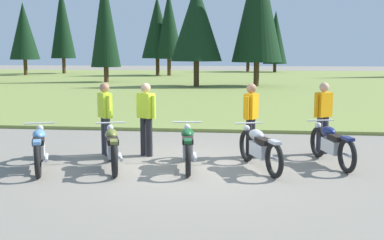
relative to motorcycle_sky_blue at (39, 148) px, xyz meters
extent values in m
plane|color=gray|center=(2.98, 0.49, -0.44)|extent=(140.00, 140.00, 0.00)
cube|color=olive|center=(2.98, 26.75, -0.39)|extent=(80.00, 44.00, 0.10)
cylinder|color=#47331E|center=(-14.90, 38.98, 0.41)|extent=(0.36, 0.36, 1.69)
cone|color=black|center=(-14.90, 38.98, 4.98)|extent=(2.57, 2.57, 7.46)
cylinder|color=#47331E|center=(-17.36, 35.28, 0.37)|extent=(0.36, 0.36, 1.62)
cone|color=black|center=(-17.36, 35.28, 3.93)|extent=(2.87, 2.87, 5.50)
cylinder|color=#47331E|center=(4.42, 45.74, 0.35)|extent=(0.36, 0.36, 1.58)
cone|color=black|center=(4.42, 45.74, 3.75)|extent=(3.16, 3.16, 5.22)
cylinder|color=#47331E|center=(0.91, 21.99, 0.44)|extent=(0.36, 0.36, 1.76)
cone|color=black|center=(0.91, 21.99, 3.87)|extent=(3.36, 3.36, 5.08)
cylinder|color=#47331E|center=(-6.31, 25.65, 0.18)|extent=(0.36, 0.36, 1.24)
cone|color=black|center=(-6.31, 25.65, 4.32)|extent=(2.23, 2.23, 7.04)
cylinder|color=#47331E|center=(-4.38, 36.42, 0.44)|extent=(0.36, 0.36, 1.75)
cone|color=black|center=(-4.38, 36.42, 4.27)|extent=(3.06, 3.06, 5.91)
cylinder|color=#47331E|center=(-3.12, 35.62, 0.42)|extent=(0.36, 0.36, 1.71)
cone|color=black|center=(-3.12, 35.62, 4.46)|extent=(2.63, 2.63, 6.37)
cylinder|color=#47331E|center=(4.86, 22.56, 0.41)|extent=(0.36, 0.36, 1.69)
cone|color=black|center=(4.86, 22.56, 5.00)|extent=(3.32, 3.32, 7.50)
cylinder|color=#47331E|center=(7.43, 44.96, 0.07)|extent=(0.36, 0.36, 1.02)
cone|color=black|center=(7.43, 44.96, 3.53)|extent=(2.68, 2.68, 5.88)
torus|color=black|center=(-0.26, 0.64, -0.09)|extent=(0.35, 0.69, 0.70)
torus|color=black|center=(0.26, -0.66, -0.09)|extent=(0.35, 0.69, 0.70)
cube|color=silver|center=(0.00, -0.01, -0.04)|extent=(0.42, 0.67, 0.28)
ellipsoid|color=#598CC6|center=(-0.06, 0.15, 0.24)|extent=(0.42, 0.54, 0.22)
cube|color=black|center=(0.08, -0.22, 0.18)|extent=(0.38, 0.53, 0.10)
cube|color=#598CC6|center=(0.26, -0.66, 0.25)|extent=(0.25, 0.35, 0.06)
cylinder|color=silver|center=(-0.22, 0.54, 0.42)|extent=(0.59, 0.26, 0.03)
sphere|color=silver|center=(-0.27, 0.66, 0.29)|extent=(0.14, 0.14, 0.14)
cylinder|color=silver|center=(0.24, -0.24, -0.14)|extent=(0.27, 0.54, 0.07)
torus|color=black|center=(1.22, 0.87, -0.09)|extent=(0.32, 0.69, 0.70)
torus|color=black|center=(1.68, -0.45, -0.09)|extent=(0.32, 0.69, 0.70)
cube|color=silver|center=(1.45, 0.21, -0.04)|extent=(0.40, 0.67, 0.28)
ellipsoid|color=brown|center=(1.39, 0.38, 0.24)|extent=(0.40, 0.54, 0.22)
cube|color=black|center=(1.52, 0.00, 0.18)|extent=(0.36, 0.53, 0.10)
cube|color=brown|center=(1.68, -0.45, 0.25)|extent=(0.24, 0.35, 0.06)
cylinder|color=silver|center=(1.25, 0.78, 0.42)|extent=(0.60, 0.23, 0.03)
sphere|color=silver|center=(1.22, 0.89, 0.29)|extent=(0.14, 0.14, 0.14)
cylinder|color=silver|center=(1.68, -0.03, -0.14)|extent=(0.25, 0.54, 0.07)
torus|color=black|center=(2.87, 1.15, -0.09)|extent=(0.19, 0.71, 0.70)
torus|color=black|center=(3.06, -0.24, -0.09)|extent=(0.19, 0.71, 0.70)
cube|color=silver|center=(2.96, 0.46, -0.04)|extent=(0.28, 0.66, 0.28)
ellipsoid|color=#144C23|center=(2.94, 0.64, 0.24)|extent=(0.32, 0.51, 0.22)
cube|color=black|center=(2.99, 0.24, 0.18)|extent=(0.28, 0.51, 0.10)
cube|color=#144C23|center=(3.06, -0.24, 0.25)|extent=(0.18, 0.34, 0.06)
cylinder|color=silver|center=(2.88, 1.05, 0.42)|extent=(0.62, 0.12, 0.03)
sphere|color=silver|center=(2.87, 1.17, 0.29)|extent=(0.14, 0.14, 0.14)
cylinder|color=silver|center=(3.14, 0.18, -0.14)|extent=(0.14, 0.55, 0.07)
torus|color=black|center=(4.17, 1.15, -0.09)|extent=(0.35, 0.69, 0.70)
torus|color=black|center=(4.68, -0.15, -0.09)|extent=(0.35, 0.69, 0.70)
cube|color=silver|center=(4.42, 0.50, -0.04)|extent=(0.42, 0.67, 0.28)
ellipsoid|color=#B7B7BC|center=(4.36, 0.66, 0.24)|extent=(0.42, 0.54, 0.22)
cube|color=black|center=(4.50, 0.29, 0.18)|extent=(0.38, 0.53, 0.10)
cube|color=#B7B7BC|center=(4.68, -0.15, 0.25)|extent=(0.25, 0.35, 0.06)
cylinder|color=silver|center=(4.20, 1.06, 0.42)|extent=(0.59, 0.26, 0.03)
sphere|color=silver|center=(4.16, 1.17, 0.29)|extent=(0.14, 0.14, 0.14)
cylinder|color=silver|center=(4.66, 0.27, -0.14)|extent=(0.27, 0.54, 0.07)
torus|color=black|center=(5.76, 1.73, -0.09)|extent=(0.28, 0.70, 0.70)
torus|color=black|center=(6.12, 0.38, -0.09)|extent=(0.28, 0.70, 0.70)
cube|color=silver|center=(5.94, 1.05, -0.04)|extent=(0.36, 0.67, 0.28)
ellipsoid|color=navy|center=(5.89, 1.23, 0.24)|extent=(0.37, 0.53, 0.22)
cube|color=black|center=(5.99, 0.84, 0.18)|extent=(0.34, 0.52, 0.10)
cube|color=navy|center=(6.12, 0.38, 0.25)|extent=(0.22, 0.35, 0.06)
cylinder|color=silver|center=(5.79, 1.63, 0.42)|extent=(0.61, 0.19, 0.03)
sphere|color=silver|center=(5.75, 1.75, 0.29)|extent=(0.14, 0.14, 0.14)
cylinder|color=silver|center=(6.15, 0.80, -0.14)|extent=(0.21, 0.55, 0.07)
cylinder|color=#2D2D38|center=(5.84, 2.06, 0.00)|extent=(0.14, 0.14, 0.88)
cylinder|color=#2D2D38|center=(5.99, 2.17, 0.00)|extent=(0.14, 0.14, 0.88)
cube|color=orange|center=(5.92, 2.11, 0.72)|extent=(0.42, 0.39, 0.56)
sphere|color=tan|center=(5.92, 2.11, 1.12)|extent=(0.22, 0.22, 0.22)
cylinder|color=orange|center=(5.73, 1.98, 0.70)|extent=(0.09, 0.09, 0.52)
cylinder|color=orange|center=(6.10, 2.25, 0.70)|extent=(0.09, 0.09, 0.52)
cylinder|color=#2D2D38|center=(1.01, 1.36, 0.00)|extent=(0.14, 0.14, 0.88)
cylinder|color=#2D2D38|center=(0.89, 1.50, 0.00)|extent=(0.14, 0.14, 0.88)
cube|color=#C6E52D|center=(0.95, 1.43, 0.72)|extent=(0.40, 0.42, 0.56)
sphere|color=#9E7051|center=(0.95, 1.43, 1.12)|extent=(0.22, 0.22, 0.22)
cylinder|color=#C6E52D|center=(1.09, 1.25, 0.70)|extent=(0.09, 0.09, 0.52)
cylinder|color=#C6E52D|center=(0.80, 1.61, 0.70)|extent=(0.09, 0.09, 0.52)
cylinder|color=black|center=(1.81, 1.50, 0.00)|extent=(0.14, 0.14, 0.88)
cylinder|color=black|center=(1.97, 1.41, 0.00)|extent=(0.14, 0.14, 0.88)
cube|color=#C6E52D|center=(1.89, 1.46, 0.72)|extent=(0.42, 0.37, 0.56)
sphere|color=tan|center=(1.89, 1.46, 1.12)|extent=(0.22, 0.22, 0.22)
cylinder|color=#C6E52D|center=(1.69, 1.57, 0.70)|extent=(0.09, 0.09, 0.52)
cylinder|color=#C6E52D|center=(2.09, 1.34, 0.70)|extent=(0.09, 0.09, 0.52)
cylinder|color=black|center=(4.29, 1.69, 0.00)|extent=(0.14, 0.14, 0.88)
cylinder|color=black|center=(4.22, 1.52, 0.00)|extent=(0.14, 0.14, 0.88)
cube|color=orange|center=(4.25, 1.61, 0.72)|extent=(0.34, 0.42, 0.56)
sphere|color=#9E7051|center=(4.25, 1.61, 1.12)|extent=(0.22, 0.22, 0.22)
cylinder|color=orange|center=(4.34, 1.82, 0.70)|extent=(0.09, 0.09, 0.52)
cylinder|color=orange|center=(4.16, 1.39, 0.70)|extent=(0.09, 0.09, 0.52)
camera|label=1|loc=(4.11, -8.87, 1.92)|focal=43.84mm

